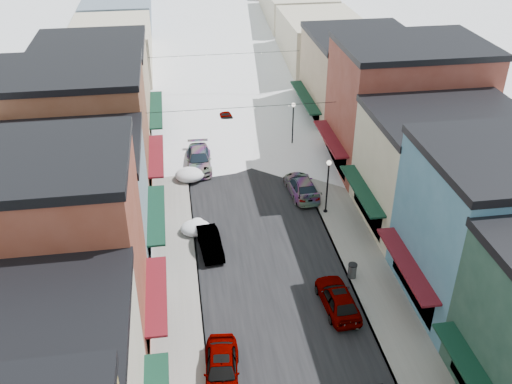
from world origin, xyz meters
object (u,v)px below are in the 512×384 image
object	(u,v)px
trash_can	(352,270)
streetlamp_near	(328,180)
car_dark_hatch	(210,243)
car_silver_sedan	(222,369)

from	to	relation	value
trash_can	streetlamp_near	xyz separation A→B (m)	(0.30, 8.19, 2.37)
car_dark_hatch	trash_can	xyz separation A→B (m)	(9.21, -4.61, 0.01)
car_silver_sedan	trash_can	distance (m)	12.01
trash_can	streetlamp_near	bearing A→B (deg)	87.88
trash_can	car_dark_hatch	bearing A→B (deg)	153.44
trash_can	streetlamp_near	size ratio (longest dim) A/B	0.23
car_silver_sedan	trash_can	xyz separation A→B (m)	(9.55, 7.27, -0.12)
car_silver_sedan	car_dark_hatch	world-z (taller)	car_silver_sedan
car_silver_sedan	trash_can	bearing A→B (deg)	42.80
car_silver_sedan	trash_can	size ratio (longest dim) A/B	4.50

